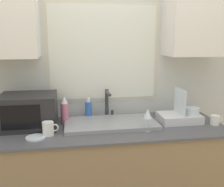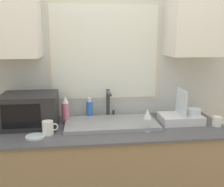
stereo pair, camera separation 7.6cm
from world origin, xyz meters
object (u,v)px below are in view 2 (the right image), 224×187
object	(u,v)px
dish_rack	(182,117)
faucet	(109,101)
spray_bottle	(66,110)
microwave	(30,110)
soap_bottle	(90,109)
mug_near_sink	(48,128)
wine_glass	(147,115)

from	to	relation	value
dish_rack	faucet	bearing A→B (deg)	160.57
spray_bottle	dish_rack	bearing A→B (deg)	-7.72
dish_rack	spray_bottle	size ratio (longest dim) A/B	1.50
dish_rack	microwave	bearing A→B (deg)	176.37
dish_rack	soap_bottle	size ratio (longest dim) A/B	1.82
faucet	soap_bottle	distance (m)	0.19
faucet	dish_rack	xyz separation A→B (m)	(0.60, -0.21, -0.10)
dish_rack	spray_bottle	bearing A→B (deg)	172.28
dish_rack	soap_bottle	world-z (taller)	dish_rack
spray_bottle	mug_near_sink	bearing A→B (deg)	-112.66
faucet	mug_near_sink	bearing A→B (deg)	-144.08
faucet	dish_rack	size ratio (longest dim) A/B	0.75
faucet	wine_glass	size ratio (longest dim) A/B	1.44
wine_glass	dish_rack	bearing A→B (deg)	25.56
spray_bottle	wine_glass	bearing A→B (deg)	-25.21
faucet	microwave	bearing A→B (deg)	-168.70
microwave	wine_glass	world-z (taller)	microwave
faucet	spray_bottle	world-z (taller)	faucet
microwave	wine_glass	xyz separation A→B (m)	(0.91, -0.24, 0.00)
faucet	mug_near_sink	size ratio (longest dim) A/B	2.18
faucet	microwave	xyz separation A→B (m)	(-0.66, -0.13, -0.02)
dish_rack	spray_bottle	distance (m)	0.99
faucet	spray_bottle	bearing A→B (deg)	-168.15
faucet	soap_bottle	world-z (taller)	faucet
wine_glass	soap_bottle	bearing A→B (deg)	137.72
soap_bottle	mug_near_sink	world-z (taller)	soap_bottle
spray_bottle	soap_bottle	size ratio (longest dim) A/B	1.22
mug_near_sink	microwave	bearing A→B (deg)	126.29
microwave	faucet	bearing A→B (deg)	11.30
faucet	spray_bottle	distance (m)	0.39
soap_bottle	spray_bottle	bearing A→B (deg)	-156.55
faucet	dish_rack	distance (m)	0.64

